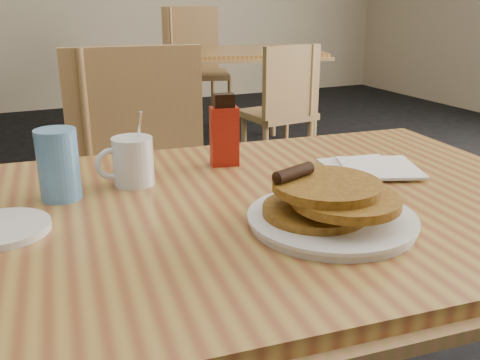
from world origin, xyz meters
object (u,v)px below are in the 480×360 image
syrup_bottle (224,133)px  chair_main_far (146,174)px  main_table (253,222)px  neighbor_table (232,56)px  blue_tumbler (58,165)px  pancake_plate (331,208)px  chair_neighbor_far (195,59)px  chair_neighbor_near (284,102)px  coffee_mug (132,160)px

syrup_bottle → chair_main_far: bearing=108.1°
main_table → chair_main_far: (-0.02, 0.75, -0.13)m
main_table → neighbor_table: bearing=67.4°
main_table → neighbor_table: 2.94m
blue_tumbler → chair_main_far: bearing=62.0°
main_table → blue_tumbler: bearing=152.4°
neighbor_table → pancake_plate: (-1.06, -2.86, 0.07)m
chair_main_far → main_table: bearing=-80.1°
chair_neighbor_far → blue_tumbler: size_ratio=7.66×
main_table → chair_neighbor_far: chair_neighbor_far is taller
chair_neighbor_near → main_table: bearing=-126.8°
chair_neighbor_near → chair_neighbor_far: bearing=85.2°
chair_neighbor_near → coffee_mug: size_ratio=5.51×
pancake_plate → main_table: bearing=116.2°
chair_neighbor_near → pancake_plate: pancake_plate is taller
chair_neighbor_far → neighbor_table: bearing=-71.1°
neighbor_table → chair_neighbor_far: size_ratio=1.32×
neighbor_table → chair_neighbor_near: bearing=-87.8°
pancake_plate → coffee_mug: size_ratio=1.85×
chair_main_far → coffee_mug: 0.62m
neighbor_table → chair_main_far: bearing=-120.2°
chair_main_far → chair_neighbor_near: chair_main_far is taller
neighbor_table → pancake_plate: 3.05m
neighbor_table → syrup_bottle: (-1.09, -2.48, 0.12)m
blue_tumbler → main_table: bearing=-27.6°
main_table → chair_neighbor_far: 3.62m
main_table → blue_tumbler: size_ratio=10.08×
main_table → syrup_bottle: size_ratio=8.32×
pancake_plate → neighbor_table: bearing=69.7°
chair_main_far → pancake_plate: (0.09, -0.90, 0.20)m
chair_main_far → chair_neighbor_far: size_ratio=0.94×
blue_tumbler → chair_neighbor_near: bearing=50.8°
main_table → chair_neighbor_near: 2.31m
main_table → neighbor_table: same height
chair_neighbor_far → chair_neighbor_near: 1.46m
chair_main_far → blue_tumbler: chair_main_far is taller
blue_tumbler → pancake_plate: bearing=-38.6°
chair_neighbor_far → chair_main_far: bearing=-95.0°
blue_tumbler → syrup_bottle: bearing=10.7°
chair_main_far → chair_neighbor_near: bearing=55.1°
main_table → coffee_mug: size_ratio=8.81×
chair_neighbor_near → neighbor_table: bearing=85.6°
pancake_plate → chair_neighbor_near: bearing=63.1°
main_table → syrup_bottle: 0.27m
chair_neighbor_near → syrup_bottle: size_ratio=5.20×
pancake_plate → syrup_bottle: (-0.03, 0.39, 0.04)m
chair_neighbor_far → pancake_plate: size_ratio=3.62×
neighbor_table → blue_tumbler: size_ratio=10.10×
chair_main_far → syrup_bottle: (0.06, -0.51, 0.25)m
chair_neighbor_far → pancake_plate: (-1.04, -3.59, 0.16)m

